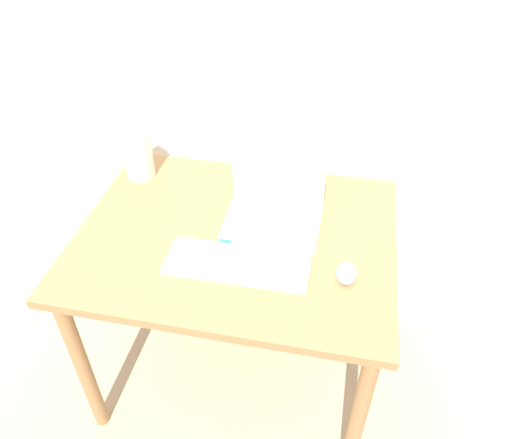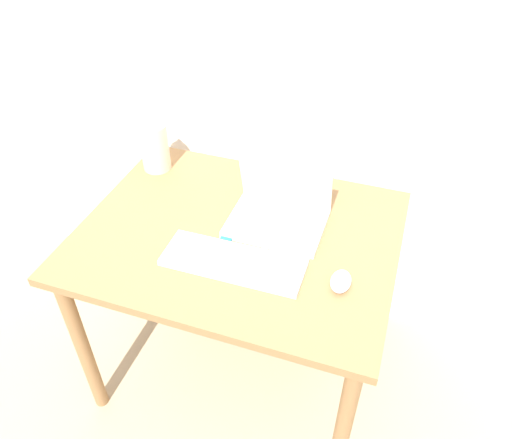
% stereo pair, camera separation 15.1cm
% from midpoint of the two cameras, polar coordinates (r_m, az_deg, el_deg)
% --- Properties ---
extents(wall_back, '(6.00, 0.05, 2.50)m').
position_cam_midpoint_polar(wall_back, '(1.75, 5.92, 21.45)').
color(wall_back, white).
rests_on(wall_back, ground_plane).
extents(desk, '(1.02, 0.80, 0.73)m').
position_cam_midpoint_polar(desk, '(1.68, 0.58, -3.96)').
color(desk, olive).
rests_on(desk, ground_plane).
extents(laptop, '(0.31, 0.24, 0.25)m').
position_cam_midpoint_polar(laptop, '(1.64, 5.37, 1.36)').
color(laptop, white).
rests_on(laptop, desk).
extents(keyboard, '(0.43, 0.16, 0.02)m').
position_cam_midpoint_polar(keyboard, '(1.50, 0.27, -5.02)').
color(keyboard, white).
rests_on(keyboard, desk).
extents(mouse, '(0.06, 0.09, 0.03)m').
position_cam_midpoint_polar(mouse, '(1.48, 12.60, -7.05)').
color(mouse, silver).
rests_on(mouse, desk).
extents(vase, '(0.10, 0.10, 0.26)m').
position_cam_midpoint_polar(vase, '(1.87, -9.38, 9.08)').
color(vase, beige).
rests_on(vase, desk).
extents(mp3_player, '(0.04, 0.06, 0.01)m').
position_cam_midpoint_polar(mp3_player, '(1.60, -0.46, -1.89)').
color(mp3_player, '#1E7FB7').
rests_on(mp3_player, desk).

